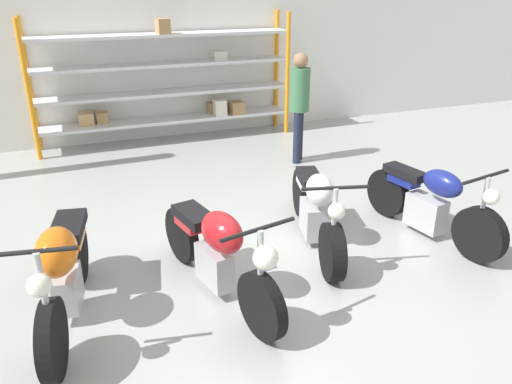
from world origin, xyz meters
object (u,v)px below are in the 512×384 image
object	(u,v)px
motorcycle_orange	(63,270)
motorcycle_white	(316,209)
person_browsing	(299,99)
motorcycle_blue	(430,202)
motorcycle_red	(217,250)
shelving_rack	(168,81)

from	to	relation	value
motorcycle_orange	motorcycle_white	bearing A→B (deg)	110.82
motorcycle_white	person_browsing	size ratio (longest dim) A/B	1.18
motorcycle_orange	motorcycle_blue	bearing A→B (deg)	102.68
motorcycle_orange	motorcycle_red	xyz separation A→B (m)	(1.36, -0.10, -0.03)
shelving_rack	motorcycle_white	size ratio (longest dim) A/B	2.22
motorcycle_blue	motorcycle_white	bearing A→B (deg)	-114.58
motorcycle_red	motorcycle_white	size ratio (longest dim) A/B	1.00
person_browsing	motorcycle_red	bearing A→B (deg)	89.73
motorcycle_red	person_browsing	size ratio (longest dim) A/B	1.18
motorcycle_orange	motorcycle_blue	size ratio (longest dim) A/B	1.02
motorcycle_white	person_browsing	world-z (taller)	person_browsing
motorcycle_red	motorcycle_white	xyz separation A→B (m)	(1.36, 0.62, -0.07)
shelving_rack	motorcycle_orange	distance (m)	5.49
motorcycle_red	motorcycle_blue	world-z (taller)	motorcycle_red
motorcycle_red	motorcycle_blue	distance (m)	2.70
motorcycle_blue	person_browsing	xyz separation A→B (m)	(-0.32, 2.96, 0.63)
shelving_rack	motorcycle_white	bearing A→B (deg)	-80.91
shelving_rack	motorcycle_orange	xyz separation A→B (m)	(-1.99, -5.08, -0.61)
shelving_rack	motorcycle_blue	xyz separation A→B (m)	(2.06, -4.88, -0.69)
motorcycle_orange	motorcycle_blue	world-z (taller)	motorcycle_orange
motorcycle_orange	motorcycle_red	size ratio (longest dim) A/B	0.95
motorcycle_red	motorcycle_white	distance (m)	1.49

